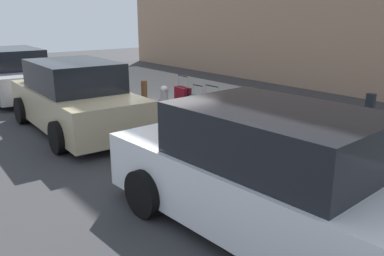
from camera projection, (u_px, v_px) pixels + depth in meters
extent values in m
plane|color=#333335|center=(149.00, 126.00, 9.58)|extent=(40.00, 40.00, 0.00)
cube|color=gray|center=(226.00, 108.00, 11.06)|extent=(18.00, 5.00, 0.14)
cube|color=navy|center=(300.00, 139.00, 6.98)|extent=(0.49, 0.26, 0.67)
cube|color=black|center=(300.00, 139.00, 6.98)|extent=(0.49, 0.08, 0.68)
cylinder|color=gray|center=(312.00, 122.00, 6.74)|extent=(0.02, 0.02, 0.04)
cylinder|color=gray|center=(291.00, 117.00, 7.02)|extent=(0.02, 0.02, 0.04)
cylinder|color=black|center=(302.00, 118.00, 6.87)|extent=(0.42, 0.06, 0.02)
cylinder|color=black|center=(309.00, 159.00, 6.92)|extent=(0.05, 0.02, 0.04)
cylinder|color=black|center=(288.00, 153.00, 7.21)|extent=(0.05, 0.02, 0.04)
cube|color=red|center=(271.00, 134.00, 7.42)|extent=(0.50, 0.22, 0.59)
cube|color=black|center=(271.00, 134.00, 7.42)|extent=(0.50, 0.07, 0.60)
cylinder|color=gray|center=(281.00, 120.00, 7.17)|extent=(0.02, 0.02, 0.04)
cylinder|color=gray|center=(264.00, 115.00, 7.50)|extent=(0.02, 0.02, 0.04)
cylinder|color=black|center=(272.00, 116.00, 7.33)|extent=(0.43, 0.05, 0.02)
cylinder|color=black|center=(279.00, 151.00, 7.32)|extent=(0.05, 0.02, 0.04)
cylinder|color=black|center=(262.00, 145.00, 7.67)|extent=(0.05, 0.02, 0.04)
cube|color=#9EA0A8|center=(250.00, 129.00, 7.86)|extent=(0.39, 0.22, 0.52)
cube|color=black|center=(250.00, 129.00, 7.86)|extent=(0.39, 0.06, 0.53)
cylinder|color=gray|center=(257.00, 117.00, 7.67)|extent=(0.02, 0.02, 0.04)
cylinder|color=gray|center=(244.00, 114.00, 7.90)|extent=(0.02, 0.02, 0.04)
cylinder|color=black|center=(251.00, 114.00, 7.78)|extent=(0.32, 0.04, 0.02)
cylinder|color=black|center=(256.00, 142.00, 7.81)|extent=(0.04, 0.02, 0.04)
cylinder|color=black|center=(243.00, 139.00, 8.05)|extent=(0.04, 0.02, 0.04)
cube|color=black|center=(231.00, 123.00, 8.29)|extent=(0.50, 0.22, 0.53)
cube|color=black|center=(231.00, 123.00, 8.29)|extent=(0.50, 0.06, 0.54)
cylinder|color=gray|center=(239.00, 105.00, 8.02)|extent=(0.02, 0.02, 0.29)
cylinder|color=gray|center=(224.00, 102.00, 8.33)|extent=(0.02, 0.02, 0.29)
cylinder|color=black|center=(231.00, 96.00, 8.13)|extent=(0.43, 0.05, 0.02)
cylinder|color=black|center=(238.00, 136.00, 8.20)|extent=(0.04, 0.02, 0.04)
cylinder|color=black|center=(223.00, 132.00, 8.51)|extent=(0.04, 0.02, 0.04)
cube|color=#59601E|center=(211.00, 114.00, 8.71)|extent=(0.45, 0.26, 0.69)
cube|color=black|center=(211.00, 114.00, 8.71)|extent=(0.46, 0.06, 0.71)
cylinder|color=gray|center=(218.00, 93.00, 8.43)|extent=(0.02, 0.02, 0.26)
cylinder|color=gray|center=(206.00, 91.00, 8.72)|extent=(0.02, 0.02, 0.26)
cylinder|color=black|center=(212.00, 86.00, 8.54)|extent=(0.39, 0.04, 0.02)
cylinder|color=black|center=(217.00, 130.00, 8.65)|extent=(0.04, 0.02, 0.04)
cylinder|color=black|center=(205.00, 126.00, 8.94)|extent=(0.04, 0.02, 0.04)
cube|color=#0F606B|center=(198.00, 110.00, 9.14)|extent=(0.38, 0.20, 0.65)
cube|color=black|center=(198.00, 110.00, 9.14)|extent=(0.38, 0.05, 0.66)
cylinder|color=gray|center=(202.00, 92.00, 8.91)|extent=(0.02, 0.02, 0.24)
cylinder|color=gray|center=(193.00, 90.00, 9.13)|extent=(0.02, 0.02, 0.24)
cylinder|color=black|center=(198.00, 85.00, 8.99)|extent=(0.31, 0.04, 0.02)
cylinder|color=black|center=(202.00, 124.00, 9.11)|extent=(0.04, 0.02, 0.04)
cylinder|color=black|center=(193.00, 121.00, 9.34)|extent=(0.04, 0.02, 0.04)
cube|color=maroon|center=(183.00, 103.00, 9.51)|extent=(0.46, 0.24, 0.78)
cube|color=black|center=(183.00, 103.00, 9.51)|extent=(0.45, 0.07, 0.79)
cylinder|color=gray|center=(187.00, 83.00, 9.22)|extent=(0.02, 0.02, 0.27)
cylinder|color=gray|center=(178.00, 81.00, 9.52)|extent=(0.02, 0.02, 0.27)
cylinder|color=black|center=(183.00, 76.00, 9.33)|extent=(0.38, 0.05, 0.02)
cylinder|color=black|center=(187.00, 120.00, 9.46)|extent=(0.05, 0.02, 0.04)
cylinder|color=black|center=(179.00, 117.00, 9.77)|extent=(0.05, 0.02, 0.04)
cylinder|color=#99999E|center=(165.00, 102.00, 10.15)|extent=(0.20, 0.20, 0.55)
sphere|color=#99999E|center=(164.00, 90.00, 10.06)|extent=(0.21, 0.21, 0.21)
cylinder|color=#99999E|center=(161.00, 100.00, 10.26)|extent=(0.09, 0.10, 0.09)
cylinder|color=#99999E|center=(168.00, 102.00, 10.03)|extent=(0.09, 0.10, 0.09)
cylinder|color=brown|center=(144.00, 95.00, 10.58)|extent=(0.16, 0.16, 0.75)
cylinder|color=slate|center=(366.00, 140.00, 6.31)|extent=(0.05, 0.05, 1.05)
cube|color=#1E2328|center=(371.00, 101.00, 6.13)|extent=(0.12, 0.09, 0.22)
cube|color=silver|center=(272.00, 191.00, 4.74)|extent=(4.56, 1.96, 0.77)
cube|color=black|center=(276.00, 135.00, 4.54)|extent=(2.41, 1.71, 0.63)
cylinder|color=black|center=(145.00, 193.00, 5.24)|extent=(0.65, 0.25, 0.64)
cylinder|color=black|center=(235.00, 162.00, 6.36)|extent=(0.65, 0.25, 0.64)
cube|color=tan|center=(76.00, 106.00, 9.08)|extent=(4.44, 1.89, 0.77)
cube|color=black|center=(73.00, 75.00, 8.89)|extent=(2.34, 1.67, 0.63)
cylinder|color=black|center=(22.00, 110.00, 9.71)|extent=(0.65, 0.25, 0.64)
cylinder|color=black|center=(90.00, 102.00, 10.69)|extent=(0.65, 0.25, 0.64)
cylinder|color=black|center=(59.00, 137.00, 7.61)|extent=(0.65, 0.25, 0.64)
cylinder|color=black|center=(139.00, 123.00, 8.59)|extent=(0.65, 0.25, 0.64)
cube|color=#B2B5BA|center=(13.00, 79.00, 12.86)|extent=(4.85, 1.95, 0.74)
cube|color=black|center=(11.00, 58.00, 12.67)|extent=(2.55, 1.71, 0.61)
cylinder|color=black|center=(30.00, 78.00, 14.57)|extent=(0.65, 0.25, 0.64)
cylinder|color=black|center=(56.00, 90.00, 12.26)|extent=(0.65, 0.25, 0.64)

